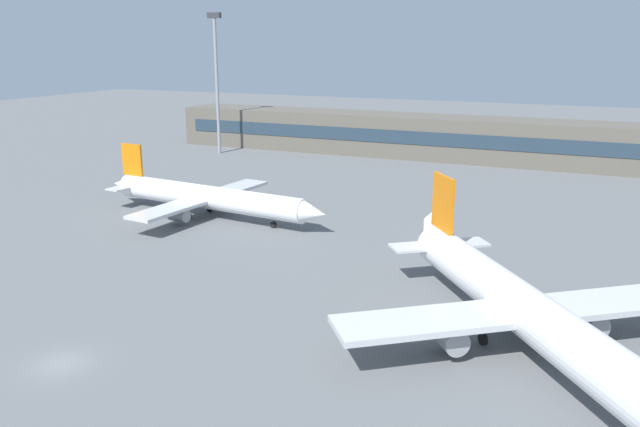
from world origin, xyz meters
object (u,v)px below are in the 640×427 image
object	(u,v)px
airplane_mid	(210,198)
floodlight_tower_east	(217,75)
airplane_near	(531,315)
service_van_white	(436,222)

from	to	relation	value
airplane_mid	floodlight_tower_east	world-z (taller)	floodlight_tower_east
airplane_near	service_van_white	xyz separation A→B (m)	(-15.60, 32.30, -2.33)
airplane_near	floodlight_tower_east	world-z (taller)	floodlight_tower_east
floodlight_tower_east	service_van_white	bearing A→B (deg)	-34.08
airplane_mid	floodlight_tower_east	size ratio (longest dim) A/B	1.26
airplane_mid	floodlight_tower_east	xyz separation A→B (m)	(-28.79, 47.77, 14.50)
airplane_mid	airplane_near	bearing A→B (deg)	-28.26
airplane_near	airplane_mid	bearing A→B (deg)	151.74
service_van_white	floodlight_tower_east	size ratio (longest dim) A/B	0.17
airplane_near	service_van_white	world-z (taller)	airplane_near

